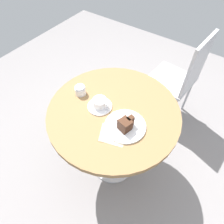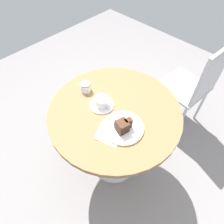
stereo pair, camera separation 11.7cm
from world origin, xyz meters
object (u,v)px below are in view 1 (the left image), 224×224
(saucer, at_px, (100,106))
(sugar_pot, at_px, (80,90))
(cake_plate, at_px, (125,126))
(cafe_chair, at_px, (182,76))
(cake_slice, at_px, (126,124))
(coffee_cup, at_px, (100,103))
(napkin, at_px, (113,134))
(fork, at_px, (129,119))
(teaspoon, at_px, (93,102))

(saucer, relative_size, sugar_pot, 2.18)
(cake_plate, height_order, cafe_chair, cafe_chair)
(saucer, bearing_deg, cake_slice, -13.21)
(saucer, bearing_deg, coffee_cup, 11.21)
(cafe_chair, distance_m, sugar_pot, 0.96)
(cake_slice, relative_size, napkin, 0.55)
(cake_plate, bearing_deg, saucer, 170.03)
(napkin, bearing_deg, saucer, 146.70)
(napkin, relative_size, cafe_chair, 0.20)
(fork, bearing_deg, cake_slice, -131.94)
(teaspoon, distance_m, napkin, 0.26)
(cake_plate, relative_size, sugar_pot, 3.40)
(cake_slice, bearing_deg, napkin, -120.09)
(fork, xyz_separation_m, napkin, (-0.02, -0.13, -0.01))
(coffee_cup, height_order, sugar_pot, sugar_pot)
(coffee_cup, relative_size, cake_slice, 1.19)
(saucer, height_order, coffee_cup, coffee_cup)
(saucer, distance_m, napkin, 0.22)
(cake_plate, bearing_deg, coffee_cup, 169.75)
(saucer, distance_m, coffee_cup, 0.03)
(cafe_chair, bearing_deg, teaspoon, -15.42)
(teaspoon, bearing_deg, cake_slice, -130.63)
(fork, xyz_separation_m, sugar_pot, (-0.38, 0.01, 0.02))
(coffee_cup, bearing_deg, cake_plate, -10.25)
(cake_plate, xyz_separation_m, cake_slice, (0.01, -0.01, 0.04))
(cake_plate, xyz_separation_m, cafe_chair, (0.05, 0.87, -0.21))
(teaspoon, height_order, sugar_pot, sugar_pot)
(saucer, distance_m, cafe_chair, 0.90)
(cake_slice, height_order, napkin, cake_slice)
(napkin, distance_m, cafe_chair, 0.98)
(coffee_cup, distance_m, sugar_pot, 0.18)
(coffee_cup, bearing_deg, sugar_pot, 173.95)
(napkin, height_order, cafe_chair, cafe_chair)
(teaspoon, relative_size, fork, 0.68)
(napkin, bearing_deg, fork, 79.45)
(cake_plate, height_order, cake_slice, cake_slice)
(cake_plate, distance_m, napkin, 0.09)
(saucer, xyz_separation_m, fork, (0.21, 0.01, 0.01))
(saucer, relative_size, cake_slice, 1.54)
(fork, distance_m, napkin, 0.13)
(coffee_cup, xyz_separation_m, cake_plate, (0.21, -0.04, -0.03))
(fork, bearing_deg, saucer, 128.19)
(coffee_cup, distance_m, cake_plate, 0.21)
(coffee_cup, bearing_deg, napkin, -33.83)
(teaspoon, relative_size, cake_slice, 0.92)
(napkin, bearing_deg, cake_slice, 59.91)
(coffee_cup, bearing_deg, teaspoon, -177.39)
(saucer, xyz_separation_m, cafe_chair, (0.26, 0.84, -0.21))
(coffee_cup, height_order, cake_slice, cake_slice)
(teaspoon, bearing_deg, napkin, -147.16)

